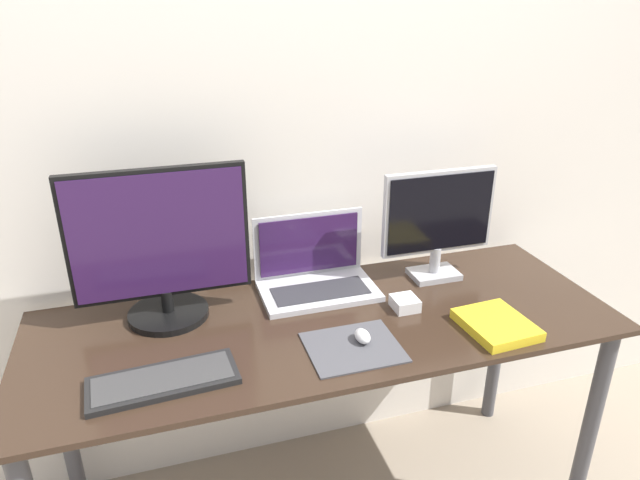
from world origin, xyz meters
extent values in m
cube|color=silver|center=(0.00, 0.70, 1.25)|extent=(7.00, 0.05, 2.50)
cube|color=#332319|center=(0.00, 0.32, 0.76)|extent=(1.75, 0.64, 0.02)
cylinder|color=#47474C|center=(0.82, 0.06, 0.38)|extent=(0.05, 0.05, 0.75)
cylinder|color=#47474C|center=(-0.82, 0.58, 0.38)|extent=(0.05, 0.05, 0.75)
cylinder|color=#47474C|center=(0.82, 0.58, 0.38)|extent=(0.05, 0.05, 0.75)
cylinder|color=black|center=(-0.45, 0.48, 0.78)|extent=(0.24, 0.24, 0.02)
cylinder|color=black|center=(-0.45, 0.48, 0.82)|extent=(0.04, 0.04, 0.07)
cube|color=black|center=(-0.45, 0.49, 1.04)|extent=(0.51, 0.02, 0.39)
cube|color=#331947|center=(-0.45, 0.47, 1.04)|extent=(0.48, 0.01, 0.36)
cube|color=#B2B2B7|center=(0.44, 0.48, 0.78)|extent=(0.16, 0.11, 0.02)
cylinder|color=#B2B2B7|center=(0.44, 0.48, 0.83)|extent=(0.04, 0.04, 0.09)
cube|color=#B2B2B7|center=(0.44, 0.49, 1.01)|extent=(0.39, 0.02, 0.28)
cube|color=black|center=(0.44, 0.47, 1.01)|extent=(0.37, 0.01, 0.26)
cube|color=silver|center=(0.03, 0.48, 0.78)|extent=(0.37, 0.22, 0.02)
cube|color=#2D2D33|center=(0.03, 0.47, 0.79)|extent=(0.31, 0.12, 0.00)
cube|color=silver|center=(0.03, 0.60, 0.90)|extent=(0.37, 0.01, 0.22)
cube|color=#331947|center=(0.03, 0.59, 0.90)|extent=(0.34, 0.00, 0.19)
cube|color=black|center=(-0.48, 0.16, 0.78)|extent=(0.38, 0.17, 0.02)
cube|color=#383838|center=(-0.48, 0.16, 0.79)|extent=(0.35, 0.14, 0.00)
cube|color=#47474C|center=(0.03, 0.16, 0.77)|extent=(0.25, 0.22, 0.00)
ellipsoid|color=silver|center=(0.06, 0.18, 0.79)|extent=(0.04, 0.07, 0.03)
cube|color=yellow|center=(0.46, 0.13, 0.78)|extent=(0.19, 0.22, 0.03)
cube|color=white|center=(0.46, 0.13, 0.78)|extent=(0.19, 0.21, 0.02)
cube|color=white|center=(0.25, 0.31, 0.79)|extent=(0.08, 0.08, 0.04)
camera|label=1|loc=(-0.45, -1.07, 1.67)|focal=32.00mm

